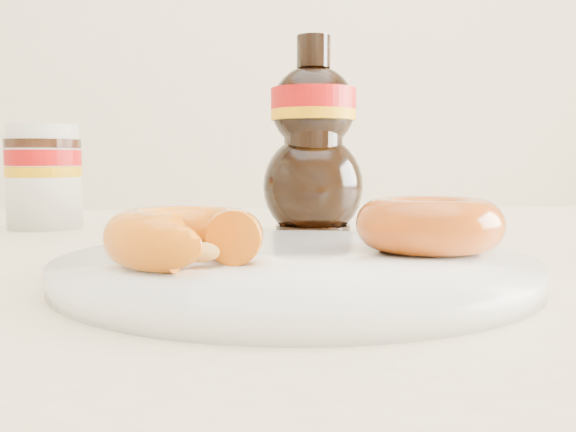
{
  "coord_description": "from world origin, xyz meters",
  "views": [
    {
      "loc": [
        0.03,
        -0.42,
        0.82
      ],
      "look_at": [
        0.07,
        0.02,
        0.79
      ],
      "focal_mm": 40.0,
      "sensor_mm": 36.0,
      "label": 1
    }
  ],
  "objects": [
    {
      "name": "dining_table",
      "position": [
        0.0,
        0.1,
        0.67
      ],
      "size": [
        1.4,
        0.9,
        0.75
      ],
      "color": "beige",
      "rests_on": "ground"
    },
    {
      "name": "plate",
      "position": [
        0.07,
        -0.03,
        0.76
      ],
      "size": [
        0.29,
        0.29,
        0.01
      ],
      "color": "white",
      "rests_on": "dining_table"
    },
    {
      "name": "donut_bitten",
      "position": [
        0.0,
        -0.05,
        0.78
      ],
      "size": [
        0.11,
        0.11,
        0.03
      ],
      "primitive_type": "torus",
      "rotation": [
        0.0,
        0.0,
        -0.28
      ],
      "color": "#CD520B",
      "rests_on": "plate"
    },
    {
      "name": "donut_whole",
      "position": [
        0.16,
        -0.01,
        0.78
      ],
      "size": [
        0.12,
        0.12,
        0.03
      ],
      "primitive_type": "torus",
      "rotation": [
        0.0,
        0.0,
        -0.25
      ],
      "color": "#8C3A09",
      "rests_on": "plate"
    },
    {
      "name": "nutella_jar",
      "position": [
        -0.17,
        0.29,
        0.81
      ],
      "size": [
        0.08,
        0.08,
        0.11
      ],
      "rotation": [
        0.0,
        0.0,
        0.14
      ],
      "color": "white",
      "rests_on": "dining_table"
    },
    {
      "name": "syrup_bottle",
      "position": [
        0.11,
        0.22,
        0.85
      ],
      "size": [
        0.11,
        0.09,
        0.2
      ],
      "primitive_type": null,
      "rotation": [
        0.0,
        0.0,
        -0.07
      ],
      "color": "black",
      "rests_on": "dining_table"
    }
  ]
}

